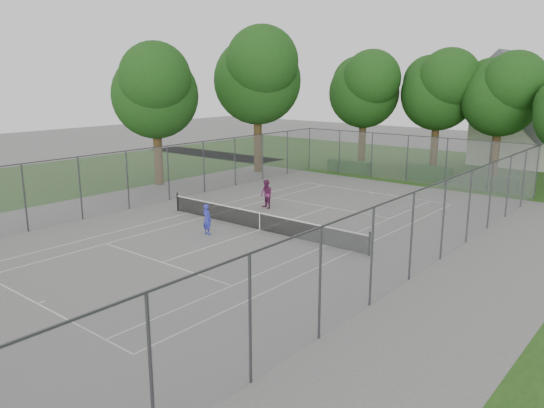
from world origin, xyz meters
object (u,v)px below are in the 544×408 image
Objects in this scene: house at (527,120)px; girl_player at (207,219)px; tennis_net at (260,220)px; woman_player at (266,194)px.

house is 6.45× the size of girl_player.
tennis_net is 1.28× the size of house.
house reaches higher than tennis_net.
house reaches higher than girl_player.
girl_player is 0.90× the size of woman_player.
tennis_net is 31.67m from house.
house reaches higher than woman_player.
woman_player reaches higher than tennis_net.
woman_player is at bearing -104.96° from house.
tennis_net is 4.74m from woman_player.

